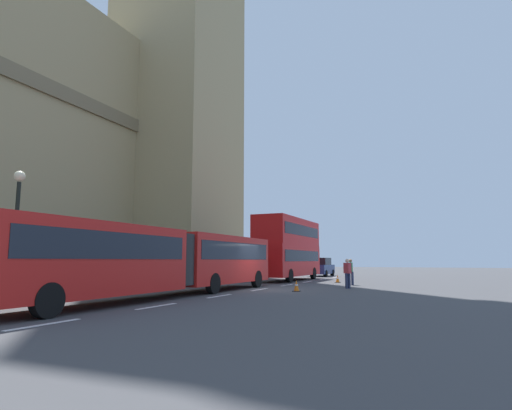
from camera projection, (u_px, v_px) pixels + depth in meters
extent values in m
plane|color=#424244|center=(261.00, 289.00, 23.32)|extent=(160.00, 160.00, 0.00)
cube|color=silver|center=(45.00, 324.00, 10.55)|extent=(2.20, 0.16, 0.01)
cube|color=silver|center=(157.00, 306.00, 14.73)|extent=(2.20, 0.16, 0.01)
cube|color=silver|center=(220.00, 296.00, 18.91)|extent=(2.20, 0.16, 0.01)
cube|color=silver|center=(260.00, 290.00, 23.09)|extent=(2.20, 0.16, 0.01)
cube|color=silver|center=(287.00, 285.00, 27.27)|extent=(2.20, 0.16, 0.01)
cube|color=silver|center=(308.00, 282.00, 31.45)|extent=(2.20, 0.16, 0.01)
cube|color=silver|center=(323.00, 279.00, 35.63)|extent=(2.20, 0.16, 0.01)
cube|color=silver|center=(336.00, 277.00, 39.81)|extent=(2.20, 0.16, 0.01)
cube|color=tan|center=(181.00, 8.00, 46.94)|extent=(10.77, 10.77, 59.22)
cube|color=red|center=(218.00, 259.00, 23.09)|extent=(8.47, 2.50, 2.50)
cube|color=#1E232D|center=(218.00, 251.00, 23.14)|extent=(7.79, 2.54, 0.90)
cube|color=red|center=(88.00, 259.00, 14.57)|extent=(8.47, 2.50, 2.50)
cube|color=#1E232D|center=(89.00, 246.00, 14.63)|extent=(7.79, 2.54, 0.90)
cylinder|color=#2D2D2D|center=(168.00, 259.00, 18.83)|extent=(2.38, 2.38, 2.25)
cylinder|color=black|center=(257.00, 279.00, 24.95)|extent=(1.00, 0.30, 1.00)
cylinder|color=black|center=(213.00, 283.00, 20.18)|extent=(1.00, 0.30, 1.00)
cylinder|color=black|center=(47.00, 300.00, 11.67)|extent=(1.00, 0.30, 1.00)
cube|color=red|center=(289.00, 260.00, 33.79)|extent=(9.73, 2.50, 2.40)
cube|color=black|center=(289.00, 256.00, 33.84)|extent=(8.76, 2.54, 0.84)
cube|color=red|center=(288.00, 232.00, 34.08)|extent=(9.54, 2.50, 2.10)
cube|color=black|center=(288.00, 231.00, 34.10)|extent=(8.76, 2.54, 0.84)
cylinder|color=black|center=(313.00, 273.00, 36.03)|extent=(1.00, 0.30, 1.00)
cylinder|color=black|center=(289.00, 276.00, 30.37)|extent=(1.00, 0.30, 1.00)
cube|color=navy|center=(321.00, 269.00, 42.63)|extent=(4.40, 1.80, 0.90)
cube|color=black|center=(320.00, 261.00, 42.56)|extent=(2.46, 1.66, 0.70)
cylinder|color=black|center=(332.00, 273.00, 43.54)|extent=(0.64, 0.30, 0.64)
cylinder|color=black|center=(325.00, 273.00, 40.98)|extent=(0.64, 0.30, 0.64)
cube|color=black|center=(297.00, 291.00, 21.78)|extent=(0.36, 0.36, 0.03)
cone|color=orange|center=(296.00, 285.00, 21.81)|extent=(0.28, 0.28, 0.55)
cylinder|color=white|center=(296.00, 285.00, 21.82)|extent=(0.17, 0.17, 0.08)
cube|color=black|center=(338.00, 282.00, 30.23)|extent=(0.36, 0.36, 0.03)
cone|color=orange|center=(338.00, 278.00, 30.27)|extent=(0.28, 0.28, 0.55)
cylinder|color=white|center=(338.00, 278.00, 30.28)|extent=(0.17, 0.17, 0.08)
cylinder|color=black|center=(11.00, 297.00, 16.64)|extent=(0.32, 0.32, 0.30)
cylinder|color=black|center=(15.00, 240.00, 16.93)|extent=(0.16, 0.16, 4.80)
sphere|color=beige|center=(20.00, 176.00, 17.28)|extent=(0.44, 0.44, 0.44)
cylinder|color=#262D4C|center=(346.00, 281.00, 24.01)|extent=(0.16, 0.16, 0.86)
cylinder|color=#262D4C|center=(349.00, 281.00, 24.11)|extent=(0.16, 0.16, 0.86)
cube|color=#BF383F|center=(347.00, 268.00, 24.16)|extent=(0.42, 0.47, 0.60)
sphere|color=beige|center=(347.00, 261.00, 24.21)|extent=(0.22, 0.22, 0.22)
cylinder|color=#262D4C|center=(352.00, 278.00, 27.39)|extent=(0.16, 0.16, 0.86)
cylinder|color=#262D4C|center=(349.00, 278.00, 27.45)|extent=(0.16, 0.16, 0.86)
cube|color=#267F4C|center=(351.00, 267.00, 27.51)|extent=(0.42, 0.28, 0.60)
sphere|color=#936B4C|center=(350.00, 261.00, 27.57)|extent=(0.22, 0.22, 0.22)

